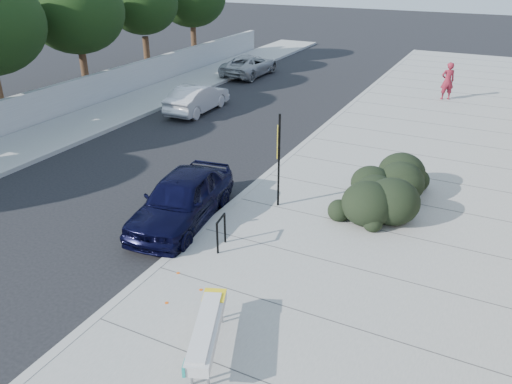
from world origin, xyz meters
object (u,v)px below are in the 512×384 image
(bench, at_px, (207,329))
(wagon_silver, at_px, (197,98))
(sedan_navy, at_px, (182,199))
(suv_silver, at_px, (250,65))
(pedestrian, at_px, (448,81))
(sign_post, at_px, (278,155))
(bike_rack, at_px, (221,230))

(bench, bearing_deg, wagon_silver, 101.49)
(sedan_navy, xyz_separation_m, suv_silver, (-6.70, 17.07, -0.09))
(wagon_silver, distance_m, pedestrian, 12.24)
(sign_post, bearing_deg, bike_rack, -119.65)
(bike_rack, height_order, sign_post, sign_post)
(suv_silver, distance_m, pedestrian, 11.48)
(bench, bearing_deg, pedestrian, 64.25)
(bike_rack, relative_size, sedan_navy, 0.20)
(sign_post, bearing_deg, bench, -101.55)
(bike_rack, bearing_deg, pedestrian, 70.26)
(bike_rack, bearing_deg, sign_post, 74.33)
(bike_rack, height_order, sedan_navy, sedan_navy)
(bench, bearing_deg, suv_silver, 93.61)
(bench, bearing_deg, sedan_navy, 107.34)
(bench, distance_m, sign_post, 6.14)
(bike_rack, bearing_deg, bench, -73.70)
(pedestrian, bearing_deg, bench, 57.63)
(wagon_silver, height_order, pedestrian, pedestrian)
(bench, xyz_separation_m, bike_rack, (-1.56, 3.19, 0.01))
(bench, xyz_separation_m, sign_post, (-1.28, 5.91, 1.04))
(sedan_navy, height_order, pedestrian, pedestrian)
(sign_post, bearing_deg, wagon_silver, 111.44)
(wagon_silver, bearing_deg, bench, 121.54)
(wagon_silver, bearing_deg, bike_rack, 123.59)
(bike_rack, bearing_deg, sedan_navy, 143.42)
(sign_post, height_order, sedan_navy, sign_post)
(sign_post, height_order, pedestrian, sign_post)
(sign_post, relative_size, pedestrian, 1.50)
(wagon_silver, xyz_separation_m, suv_silver, (-1.31, 7.86, -0.02))
(bike_rack, distance_m, suv_silver, 19.83)
(bench, height_order, wagon_silver, wagon_silver)
(suv_silver, bearing_deg, sedan_navy, 112.15)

